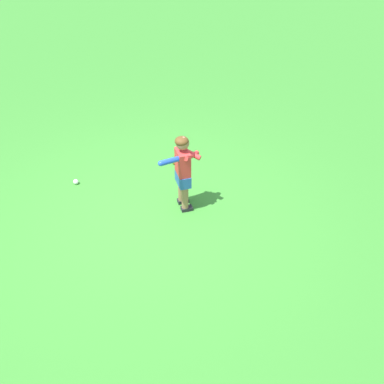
% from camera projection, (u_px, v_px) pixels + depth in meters
% --- Properties ---
extents(ground_plane, '(40.00, 40.00, 0.00)m').
position_uv_depth(ground_plane, '(151.00, 219.00, 6.17)').
color(ground_plane, '#38842D').
extents(child_batter, '(0.62, 0.34, 1.08)m').
position_uv_depth(child_batter, '(183.00, 167.00, 5.99)').
color(child_batter, '#232328').
rests_on(child_batter, ground).
extents(play_ball_far_right, '(0.10, 0.10, 0.10)m').
position_uv_depth(play_ball_far_right, '(175.00, 161.00, 7.19)').
color(play_ball_far_right, orange).
rests_on(play_ball_far_right, ground).
extents(play_ball_behind_batter, '(0.08, 0.08, 0.08)m').
position_uv_depth(play_ball_behind_batter, '(76.00, 182.00, 6.78)').
color(play_ball_behind_batter, white).
rests_on(play_ball_behind_batter, ground).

